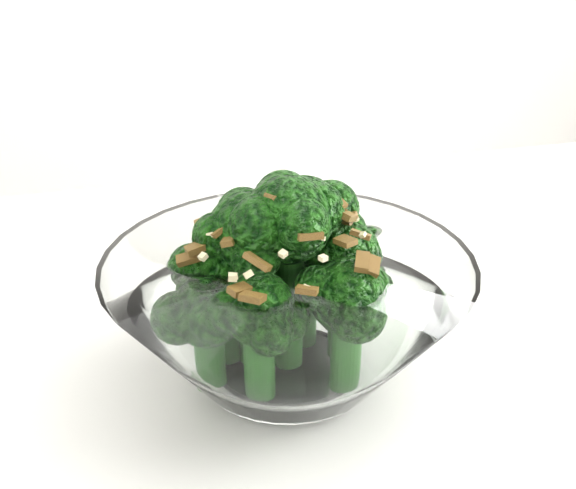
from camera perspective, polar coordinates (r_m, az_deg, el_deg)
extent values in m
cylinder|color=white|center=(0.46, 0.00, -9.12)|extent=(0.08, 0.08, 0.01)
cylinder|color=#1E5817|center=(0.43, 4.13, -7.67)|extent=(0.02, 0.02, 0.05)
sphere|color=#195510|center=(0.41, 4.29, -3.75)|extent=(0.04, 0.04, 0.04)
cylinder|color=#1E5817|center=(0.44, -2.59, -4.45)|extent=(0.02, 0.02, 0.07)
sphere|color=#195510|center=(0.42, -2.72, 0.86)|extent=(0.05, 0.05, 0.05)
cylinder|color=#1E5817|center=(0.45, 3.93, -5.00)|extent=(0.02, 0.02, 0.05)
sphere|color=#195510|center=(0.43, 4.08, -0.90)|extent=(0.04, 0.04, 0.04)
cylinder|color=#1E5817|center=(0.45, -4.41, -5.38)|extent=(0.02, 0.02, 0.05)
sphere|color=#195510|center=(0.43, -4.57, -1.38)|extent=(0.04, 0.04, 0.04)
cylinder|color=#1E5817|center=(0.48, -0.76, -3.63)|extent=(0.02, 0.02, 0.04)
sphere|color=#195510|center=(0.47, -0.78, -0.54)|extent=(0.04, 0.04, 0.04)
cylinder|color=#1E5817|center=(0.46, 1.06, -3.19)|extent=(0.02, 0.02, 0.07)
sphere|color=#195510|center=(0.44, 1.11, 2.12)|extent=(0.04, 0.04, 0.04)
cylinder|color=#1E5817|center=(0.42, -2.05, -8.37)|extent=(0.02, 0.02, 0.05)
sphere|color=#195510|center=(0.40, -2.13, -4.58)|extent=(0.04, 0.04, 0.04)
cylinder|color=#1E5817|center=(0.44, 0.00, -4.22)|extent=(0.02, 0.02, 0.08)
sphere|color=#195510|center=(0.41, 0.00, 1.81)|extent=(0.05, 0.05, 0.05)
cylinder|color=#1E5817|center=(0.43, -5.57, -7.94)|extent=(0.02, 0.02, 0.04)
sphere|color=#195510|center=(0.42, -5.74, -4.80)|extent=(0.04, 0.04, 0.04)
cylinder|color=#1E5817|center=(0.48, 3.88, -3.93)|extent=(0.02, 0.02, 0.04)
sphere|color=#195510|center=(0.47, 3.99, -0.94)|extent=(0.04, 0.04, 0.04)
cube|color=olive|center=(0.41, 2.82, 2.87)|extent=(0.01, 0.01, 0.00)
cube|color=olive|center=(0.39, 1.55, 0.65)|extent=(0.01, 0.01, 0.01)
cube|color=olive|center=(0.40, -0.87, 3.40)|extent=(0.01, 0.01, 0.01)
cube|color=olive|center=(0.41, -4.84, 1.06)|extent=(0.01, 0.01, 0.01)
cube|color=olive|center=(0.45, 0.12, 3.41)|extent=(0.02, 0.01, 0.01)
cube|color=olive|center=(0.39, -2.19, -1.22)|extent=(0.01, 0.01, 0.01)
cube|color=olive|center=(0.46, -2.04, 2.68)|extent=(0.01, 0.02, 0.01)
cube|color=olive|center=(0.41, -3.86, 1.48)|extent=(0.01, 0.01, 0.01)
cube|color=olive|center=(0.46, 3.70, 2.32)|extent=(0.01, 0.01, 0.00)
cube|color=olive|center=(0.38, -2.55, -3.78)|extent=(0.01, 0.01, 0.00)
cube|color=olive|center=(0.47, -0.82, 2.29)|extent=(0.01, 0.01, 0.00)
cube|color=olive|center=(0.43, 3.35, 2.50)|extent=(0.01, 0.01, 0.01)
cube|color=olive|center=(0.40, 4.10, 0.24)|extent=(0.01, 0.01, 0.00)
cube|color=olive|center=(0.41, -6.31, -0.14)|extent=(0.02, 0.01, 0.01)
cube|color=olive|center=(0.46, -1.14, 2.39)|extent=(0.01, 0.02, 0.01)
cube|color=olive|center=(0.39, 5.29, -1.23)|extent=(0.01, 0.02, 0.01)
cube|color=olive|center=(0.47, -0.73, 2.66)|extent=(0.02, 0.01, 0.00)
cube|color=olive|center=(0.38, 1.36, -3.27)|extent=(0.01, 0.01, 0.00)
cube|color=olive|center=(0.44, -6.24, 1.41)|extent=(0.01, 0.01, 0.01)
cube|color=olive|center=(0.42, 4.33, 1.99)|extent=(0.01, 0.01, 0.01)
cube|color=olive|center=(0.46, 3.53, 2.49)|extent=(0.01, 0.01, 0.01)
cube|color=olive|center=(0.40, 5.95, -1.47)|extent=(0.01, 0.01, 0.01)
cube|color=olive|center=(0.42, 2.07, 3.85)|extent=(0.01, 0.02, 0.01)
cube|color=olive|center=(0.42, -5.72, 0.92)|extent=(0.01, 0.01, 0.01)
cube|color=olive|center=(0.41, 5.19, 0.72)|extent=(0.01, 0.01, 0.01)
cube|color=olive|center=(0.42, -6.98, -0.94)|extent=(0.01, 0.01, 0.01)
cube|color=olive|center=(0.43, -4.39, 1.77)|extent=(0.01, 0.02, 0.01)
cube|color=olive|center=(0.38, -3.47, -3.23)|extent=(0.01, 0.01, 0.01)
cube|color=olive|center=(0.42, 3.44, 2.84)|extent=(0.01, 0.01, 0.00)
cube|color=olive|center=(0.40, -4.21, 0.29)|extent=(0.01, 0.01, 0.01)
cube|color=olive|center=(0.43, 4.36, 1.79)|extent=(0.01, 0.01, 0.01)
cube|color=beige|center=(0.41, -5.49, 0.70)|extent=(0.01, 0.01, 0.00)
cube|color=beige|center=(0.38, 1.25, -3.19)|extent=(0.01, 0.01, 0.00)
cube|color=beige|center=(0.42, -5.76, 0.55)|extent=(0.01, 0.01, 0.00)
cube|color=beige|center=(0.38, 2.51, -0.97)|extent=(0.00, 0.00, 0.00)
cube|color=beige|center=(0.40, -6.06, -0.87)|extent=(0.01, 0.01, 0.00)
cube|color=beige|center=(0.39, 2.44, 0.45)|extent=(0.00, 0.00, 0.00)
cube|color=beige|center=(0.38, -3.84, -2.34)|extent=(0.00, 0.00, 0.00)
cube|color=beige|center=(0.42, 1.03, 4.17)|extent=(0.01, 0.01, 0.01)
cube|color=beige|center=(0.45, 1.74, 3.40)|extent=(0.00, 0.01, 0.00)
cube|color=beige|center=(0.43, 4.82, 1.83)|extent=(0.00, 0.00, 0.00)
cube|color=beige|center=(0.41, 5.34, 0.70)|extent=(0.00, 0.00, 0.00)
cube|color=beige|center=(0.42, -2.01, 3.43)|extent=(0.00, 0.00, 0.00)
cube|color=beige|center=(0.39, -0.36, -0.66)|extent=(0.01, 0.01, 0.00)
cube|color=beige|center=(0.38, -3.95, -2.33)|extent=(0.01, 0.01, 0.00)
cube|color=beige|center=(0.38, -2.83, -2.13)|extent=(0.01, 0.01, 0.01)
cube|color=beige|center=(0.42, 3.32, 3.10)|extent=(0.00, 0.00, 0.00)
cube|color=beige|center=(0.44, 3.35, 3.04)|extent=(0.00, 0.00, 0.00)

